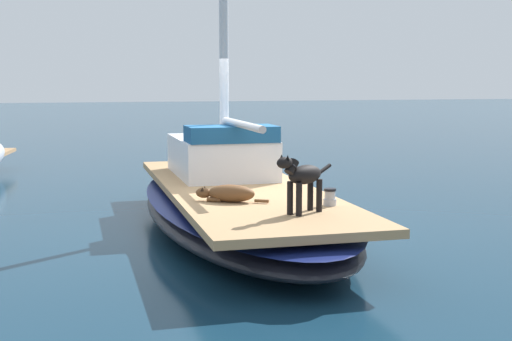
# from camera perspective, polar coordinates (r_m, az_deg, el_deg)

# --- Properties ---
(ground_plane) EXTENTS (120.00, 120.00, 0.00)m
(ground_plane) POSITION_cam_1_polar(r_m,az_deg,el_deg) (10.17, -1.48, -4.94)
(ground_plane) COLOR #143347
(sailboat_main) EXTENTS (2.56, 7.25, 0.66)m
(sailboat_main) POSITION_cam_1_polar(r_m,az_deg,el_deg) (10.11, -1.49, -3.09)
(sailboat_main) COLOR black
(sailboat_main) RESTS_ON ground
(cabin_house) EXTENTS (1.41, 2.23, 0.84)m
(cabin_house) POSITION_cam_1_polar(r_m,az_deg,el_deg) (11.09, -2.83, 1.34)
(cabin_house) COLOR silver
(cabin_house) RESTS_ON sailboat_main
(dog_brown) EXTENTS (0.86, 0.55, 0.22)m
(dog_brown) POSITION_cam_1_polar(r_m,az_deg,el_deg) (8.74, -2.25, -1.88)
(dog_brown) COLOR brown
(dog_brown) RESTS_ON sailboat_main
(dog_black) EXTENTS (0.84, 0.56, 0.70)m
(dog_black) POSITION_cam_1_polar(r_m,az_deg,el_deg) (7.93, 3.81, -0.54)
(dog_black) COLOR black
(dog_black) RESTS_ON sailboat_main
(deck_winch) EXTENTS (0.16, 0.16, 0.21)m
(deck_winch) POSITION_cam_1_polar(r_m,az_deg,el_deg) (8.52, 6.05, -2.21)
(deck_winch) COLOR #B7B7BC
(deck_winch) RESTS_ON sailboat_main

